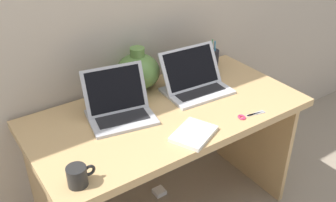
{
  "coord_description": "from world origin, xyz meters",
  "views": [
    {
      "loc": [
        -0.9,
        -1.31,
        1.73
      ],
      "look_at": [
        0.0,
        0.0,
        0.79
      ],
      "focal_mm": 40.85,
      "sensor_mm": 36.0,
      "label": 1
    }
  ],
  "objects": [
    {
      "name": "coffee_mug",
      "position": [
        -0.57,
        -0.25,
        0.78
      ],
      "size": [
        0.11,
        0.08,
        0.08
      ],
      "color": "black",
      "rests_on": "desk"
    },
    {
      "name": "pen_cup",
      "position": [
        0.48,
        0.24,
        0.8
      ],
      "size": [
        0.08,
        0.08,
        0.18
      ],
      "color": "black",
      "rests_on": "desk"
    },
    {
      "name": "green_vase",
      "position": [
        0.0,
        0.28,
        0.83
      ],
      "size": [
        0.23,
        0.23,
        0.23
      ],
      "color": "#5B843D",
      "rests_on": "desk"
    },
    {
      "name": "desk",
      "position": [
        0.0,
        0.0,
        0.57
      ],
      "size": [
        1.36,
        0.68,
        0.74
      ],
      "color": "tan",
      "rests_on": "ground"
    },
    {
      "name": "laptop_left",
      "position": [
        -0.22,
        0.09,
        0.8
      ],
      "size": [
        0.34,
        0.3,
        0.23
      ],
      "color": "#B2B2B7",
      "rests_on": "desk"
    },
    {
      "name": "scissors",
      "position": [
        0.28,
        -0.26,
        0.74
      ],
      "size": [
        0.15,
        0.05,
        0.01
      ],
      "color": "#B7B7BC",
      "rests_on": "desk"
    },
    {
      "name": "power_brick",
      "position": [
        0.06,
        0.18,
        0.01
      ],
      "size": [
        0.07,
        0.07,
        0.03
      ],
      "primitive_type": "cube",
      "color": "white",
      "rests_on": "ground"
    },
    {
      "name": "laptop_right",
      "position": [
        0.23,
        0.09,
        0.79
      ],
      "size": [
        0.35,
        0.27,
        0.22
      ],
      "color": "silver",
      "rests_on": "desk"
    },
    {
      "name": "notebook_stack",
      "position": [
        -0.03,
        -0.24,
        0.75
      ],
      "size": [
        0.24,
        0.22,
        0.02
      ],
      "primitive_type": "cube",
      "rotation": [
        0.0,
        0.0,
        0.43
      ],
      "color": "silver",
      "rests_on": "desk"
    }
  ]
}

